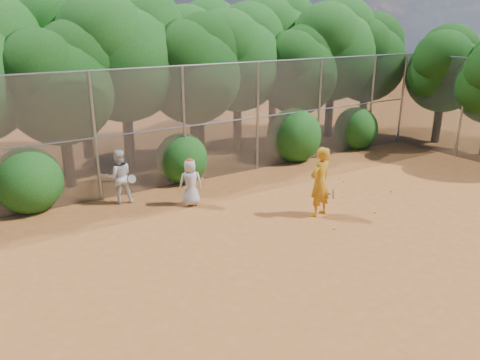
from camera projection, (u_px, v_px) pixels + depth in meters
ground at (324, 240)px, 12.09m from camera, size 80.00×80.00×0.00m
fence_back at (207, 122)px, 16.16m from camera, size 20.05×0.09×4.03m
fence_side at (463, 107)px, 18.91m from camera, size 0.09×6.09×4.03m
tree_2 at (60, 80)px, 14.94m from camera, size 3.99×3.47×5.47m
tree_3 at (123, 50)px, 16.76m from camera, size 4.89×4.26×6.70m
tree_4 at (194, 66)px, 17.74m from camera, size 4.19×3.64×5.73m
tree_5 at (238, 54)px, 19.56m from camera, size 4.51×3.92×6.17m
tree_6 at (299, 67)px, 20.21m from camera, size 3.86×3.36×5.29m
tree_7 at (334, 46)px, 21.71m from camera, size 4.77×4.14×6.53m
tree_8 at (368, 55)px, 22.63m from camera, size 4.25×3.70×5.82m
tree_10 at (78, 41)px, 17.93m from camera, size 5.15×4.48×7.06m
tree_11 at (199, 50)px, 20.30m from camera, size 4.64×4.03×6.35m
tree_12 at (274, 39)px, 22.95m from camera, size 5.02×4.37×6.88m
tree_13 at (445, 66)px, 20.81m from camera, size 3.86×3.36×5.29m
bush_0 at (28, 177)px, 13.76m from camera, size 2.00×2.00×2.00m
bush_1 at (182, 156)px, 16.33m from camera, size 1.80×1.80×1.80m
bush_2 at (294, 133)px, 18.80m from camera, size 2.20×2.20×2.20m
bush_3 at (356, 127)px, 20.63m from camera, size 1.90×1.90×1.90m
player_yellow at (320, 182)px, 13.30m from camera, size 0.88×0.63×2.05m
player_teen at (191, 182)px, 14.15m from camera, size 0.81×0.65×1.48m
player_white at (119, 177)px, 14.33m from camera, size 0.93×0.79×1.69m
ball_0 at (342, 196)px, 15.00m from camera, size 0.07×0.07×0.07m
ball_1 at (340, 179)px, 16.67m from camera, size 0.07×0.07×0.07m
ball_2 at (375, 212)px, 13.75m from camera, size 0.07×0.07×0.07m
ball_3 at (391, 191)px, 15.45m from camera, size 0.07×0.07×0.07m
ball_4 at (334, 228)px, 12.67m from camera, size 0.07×0.07×0.07m
ball_5 at (344, 181)px, 16.38m from camera, size 0.07×0.07×0.07m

